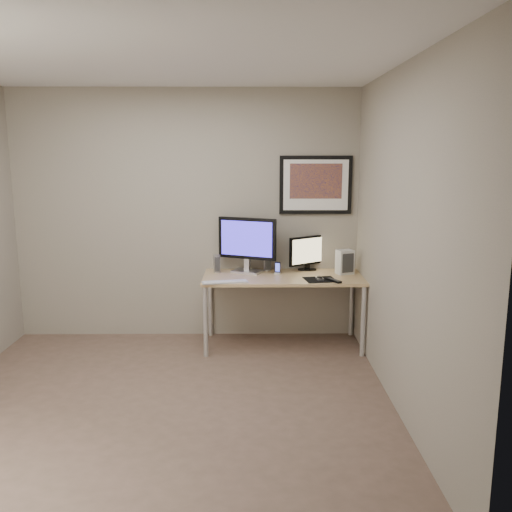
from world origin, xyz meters
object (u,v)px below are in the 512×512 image
Objects in this scene: desk at (283,282)px; phone_dock at (278,268)px; framed_art at (316,185)px; speaker_right at (267,261)px; speaker_left at (217,264)px; fan_unit at (345,262)px; monitor_large at (247,242)px; keyboard at (225,282)px; monitor_tv at (307,252)px.

phone_dock is at bearing 116.60° from desk.
speaker_right is (-0.50, -0.08, -0.79)m from framed_art.
speaker_left is 0.73× the size of fan_unit.
speaker_right is at bearing 121.03° from desk.
desk is 0.55m from monitor_large.
framed_art is 6.05× the size of phone_dock.
framed_art is 4.14× the size of speaker_left.
speaker_right is 0.68m from keyboard.
framed_art is at bearing 6.86° from monitor_tv.
desk is at bearing -26.49° from speaker_left.
desk is at bearing 167.04° from fan_unit.
framed_art is 1.26× the size of monitor_large.
monitor_tv is 0.43m from speaker_right.
phone_dock is 0.50× the size of fan_unit.
desk is at bearing -44.52° from phone_dock.
framed_art is 1.31m from speaker_left.
fan_unit is at bearing 6.41° from keyboard.
framed_art reaches higher than desk.
fan_unit is (0.69, -0.01, 0.06)m from phone_dock.
monitor_tv reaches higher than desk.
speaker_left is (-0.95, -0.09, -0.10)m from monitor_tv.
keyboard is 1.76× the size of fan_unit.
desk is 12.92× the size of phone_dock.
framed_art is 0.95m from phone_dock.
fan_unit reaches higher than desk.
desk is 0.64m from keyboard.
framed_art is 0.94m from speaker_right.
monitor_large is 2.39× the size of fan_unit.
framed_art is at bearing -3.38° from speaker_left.
framed_art reaches higher than monitor_large.
speaker_right is (-0.42, -0.01, -0.09)m from monitor_tv.
framed_art is 1.42m from keyboard.
speaker_right is at bearing -3.58° from speaker_left.
monitor_tv is at bearing 44.23° from desk.
speaker_right reaches higher than phone_dock.
speaker_left is at bearing 165.82° from desk.
monitor_tv is 1.99× the size of speaker_right.
keyboard is (-0.57, -0.28, 0.07)m from desk.
monitor_large is (-0.36, 0.16, 0.38)m from desk.
framed_art is at bearing 0.83° from speaker_right.
framed_art is 0.70m from monitor_tv.
framed_art is at bearing 35.75° from monitor_large.
speaker_right reaches higher than desk.
framed_art is at bearing 43.46° from desk.
fan_unit reaches higher than phone_dock.
phone_dock is 0.65m from keyboard.
desk is 7.97× the size of speaker_right.
keyboard is 1.27m from fan_unit.
framed_art reaches higher than fan_unit.
monitor_tv reaches higher than speaker_right.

